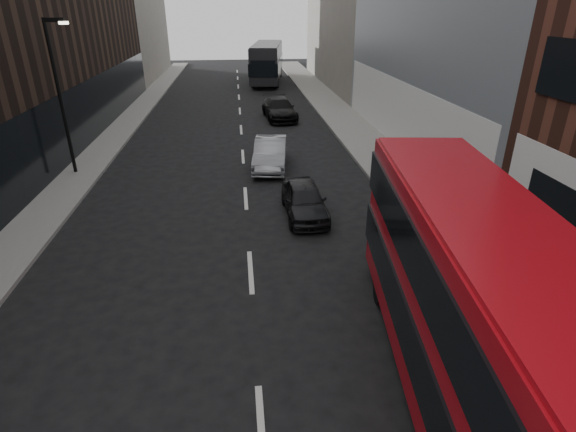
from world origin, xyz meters
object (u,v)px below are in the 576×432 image
object	(u,v)px
car_c	(279,109)
grey_bus	(267,62)
street_lamp	(60,88)
car_a	(304,200)
car_b	(270,153)
red_bus	(474,304)

from	to	relation	value
car_c	grey_bus	bearing A→B (deg)	83.93
street_lamp	car_a	xyz separation A→B (m)	(10.51, -6.00, -3.52)
grey_bus	car_b	size ratio (longest dim) A/B	2.76
car_a	car_b	size ratio (longest dim) A/B	0.86
red_bus	car_c	size ratio (longest dim) A/B	2.11
street_lamp	car_b	xyz separation A→B (m)	(9.61, 0.00, -3.43)
street_lamp	grey_bus	xyz separation A→B (m)	(11.48, 28.89, -2.05)
red_bus	grey_bus	bearing A→B (deg)	98.36
car_a	car_c	bearing A→B (deg)	87.24
car_b	car_c	distance (m)	11.06
red_bus	grey_bus	world-z (taller)	red_bus
street_lamp	grey_bus	bearing A→B (deg)	68.33
red_bus	car_a	size ratio (longest dim) A/B	2.77
car_c	street_lamp	bearing A→B (deg)	-140.23
red_bus	car_c	world-z (taller)	red_bus
car_b	red_bus	bearing A→B (deg)	-72.20
street_lamp	red_bus	xyz separation A→B (m)	(12.42, -15.46, -1.80)
grey_bus	car_c	xyz separation A→B (m)	(-0.38, -17.93, -1.38)
street_lamp	car_b	distance (m)	10.21
red_bus	car_c	xyz separation A→B (m)	(-1.32, 26.42, -1.64)
red_bus	car_b	xyz separation A→B (m)	(-2.80, 15.46, -1.64)
grey_bus	car_a	size ratio (longest dim) A/B	3.21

